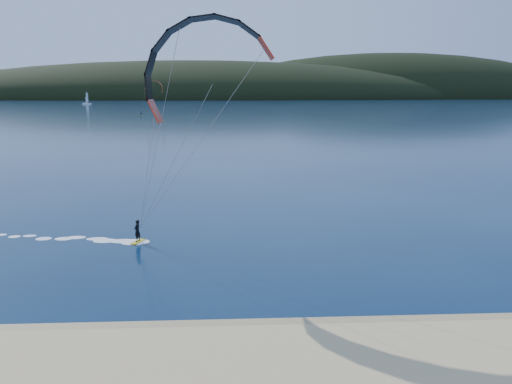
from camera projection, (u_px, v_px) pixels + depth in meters
wet_sand at (156, 336)px, 20.19m from camera, size 220.00×2.50×0.10m
headland at (230, 99)px, 744.77m from camera, size 1200.00×310.00×140.00m
kitesurfer_near at (206, 92)px, 26.57m from camera, size 20.13×7.73×13.93m
kitesurfer_far at (154, 90)px, 203.43m from camera, size 10.90×5.64×13.69m
sailboat at (87, 103)px, 402.41m from camera, size 7.87×5.32×11.02m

